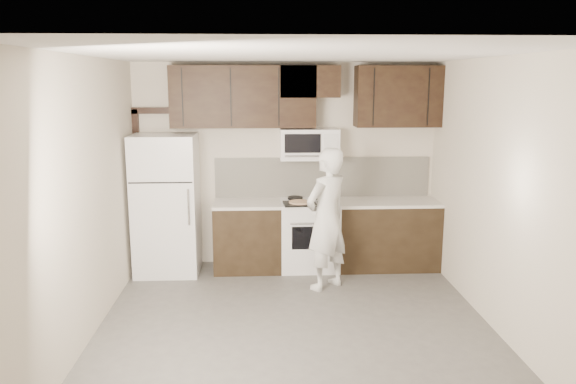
{
  "coord_description": "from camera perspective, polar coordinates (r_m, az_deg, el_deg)",
  "views": [
    {
      "loc": [
        -0.33,
        -5.21,
        2.47
      ],
      "look_at": [
        -0.03,
        0.9,
        1.25
      ],
      "focal_mm": 35.0,
      "sensor_mm": 36.0,
      "label": 1
    }
  ],
  "objects": [
    {
      "name": "door_trim",
      "position": [
        7.69,
        -14.68,
        1.8
      ],
      "size": [
        0.5,
        0.08,
        2.12
      ],
      "color": "black",
      "rests_on": "floor"
    },
    {
      "name": "pizza",
      "position": [
        7.15,
        1.2,
        -1.03
      ],
      "size": [
        0.29,
        0.29,
        0.02
      ],
      "primitive_type": "cylinder",
      "rotation": [
        0.0,
        0.0,
        0.07
      ],
      "color": "beige",
      "rests_on": "baking_tray"
    },
    {
      "name": "ceiling",
      "position": [
        5.23,
        0.88,
        13.83
      ],
      "size": [
        4.5,
        4.5,
        0.0
      ],
      "primitive_type": "plane",
      "rotation": [
        3.14,
        0.0,
        0.0
      ],
      "color": "white",
      "rests_on": "back_wall"
    },
    {
      "name": "baking_tray",
      "position": [
        7.15,
        1.2,
        -1.19
      ],
      "size": [
        0.43,
        0.33,
        0.02
      ],
      "primitive_type": "cube",
      "rotation": [
        0.0,
        0.0,
        0.07
      ],
      "color": "black",
      "rests_on": "counter_run"
    },
    {
      "name": "saucepan",
      "position": [
        7.21,
        3.76,
        -0.71
      ],
      "size": [
        0.28,
        0.16,
        0.15
      ],
      "color": "silver",
      "rests_on": "stove"
    },
    {
      "name": "stove",
      "position": [
        7.45,
        2.18,
        -4.33
      ],
      "size": [
        0.76,
        0.66,
        0.94
      ],
      "color": "white",
      "rests_on": "floor"
    },
    {
      "name": "microwave",
      "position": [
        7.34,
        2.17,
        4.9
      ],
      "size": [
        0.76,
        0.42,
        0.4
      ],
      "color": "white",
      "rests_on": "upper_cabinets"
    },
    {
      "name": "backsplash",
      "position": [
        7.61,
        3.53,
        1.53
      ],
      "size": [
        2.9,
        0.02,
        0.54
      ],
      "primitive_type": "cube",
      "color": "silver",
      "rests_on": "counter_run"
    },
    {
      "name": "upper_cabinets",
      "position": [
        7.31,
        1.47,
        9.84
      ],
      "size": [
        3.48,
        0.35,
        0.78
      ],
      "color": "black",
      "rests_on": "back_wall"
    },
    {
      "name": "person",
      "position": [
        6.66,
        3.93,
        -2.76
      ],
      "size": [
        0.74,
        0.72,
        1.71
      ],
      "primitive_type": "imported",
      "rotation": [
        0.0,
        0.0,
        3.86
      ],
      "color": "silver",
      "rests_on": "floor"
    },
    {
      "name": "counter_run",
      "position": [
        7.49,
        4.5,
        -4.32
      ],
      "size": [
        2.95,
        0.64,
        0.91
      ],
      "color": "black",
      "rests_on": "floor"
    },
    {
      "name": "floor",
      "position": [
        5.78,
        0.79,
        -14.0
      ],
      "size": [
        4.5,
        4.5,
        0.0
      ],
      "primitive_type": "plane",
      "color": "#514E4C",
      "rests_on": "ground"
    },
    {
      "name": "back_wall",
      "position": [
        7.55,
        -0.24,
        2.79
      ],
      "size": [
        4.0,
        0.0,
        4.0
      ],
      "primitive_type": "plane",
      "rotation": [
        1.57,
        0.0,
        0.0
      ],
      "color": "beige",
      "rests_on": "ground"
    },
    {
      "name": "refrigerator",
      "position": [
        7.37,
        -12.23,
        -1.24
      ],
      "size": [
        0.8,
        0.76,
        1.8
      ],
      "color": "white",
      "rests_on": "floor"
    }
  ]
}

